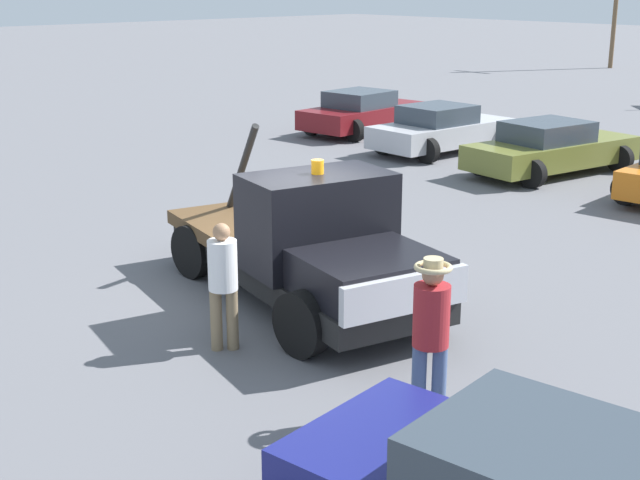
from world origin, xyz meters
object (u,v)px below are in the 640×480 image
at_px(person_near_truck, 431,326).
at_px(person_at_hood, 223,278).
at_px(tow_truck, 309,248).
at_px(parked_car_silver, 441,129).
at_px(parked_car_olive, 551,148).
at_px(parked_car_maroon, 363,112).

bearing_deg(person_near_truck, person_at_hood, 58.35).
xyz_separation_m(tow_truck, person_near_truck, (3.55, -1.39, 0.21)).
height_order(parked_car_silver, parked_car_olive, same).
distance_m(person_near_truck, parked_car_olive, 13.72).
xyz_separation_m(person_near_truck, parked_car_olive, (-6.46, 12.09, -0.46)).
height_order(person_at_hood, parked_car_olive, person_at_hood).
relative_size(person_near_truck, parked_car_maroon, 0.41).
bearing_deg(parked_car_maroon, parked_car_olive, -102.34).
relative_size(tow_truck, parked_car_maroon, 1.30).
distance_m(tow_truck, person_near_truck, 3.82).
height_order(tow_truck, parked_car_maroon, tow_truck).
distance_m(parked_car_maroon, parked_car_silver, 3.88).
xyz_separation_m(person_near_truck, parked_car_maroon, (-14.02, 13.04, -0.46)).
bearing_deg(tow_truck, person_at_hood, -63.73).
bearing_deg(parked_car_maroon, person_near_truck, -138.12).
relative_size(person_near_truck, parked_car_olive, 0.38).
bearing_deg(parked_car_maroon, tow_truck, -143.25).
relative_size(person_near_truck, parked_car_silver, 0.43).
xyz_separation_m(person_near_truck, parked_car_silver, (-10.21, 12.32, -0.46)).
bearing_deg(parked_car_silver, person_at_hood, -148.99).
bearing_deg(tow_truck, parked_car_silver, 133.83).
distance_m(person_at_hood, parked_car_maroon, 17.42).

